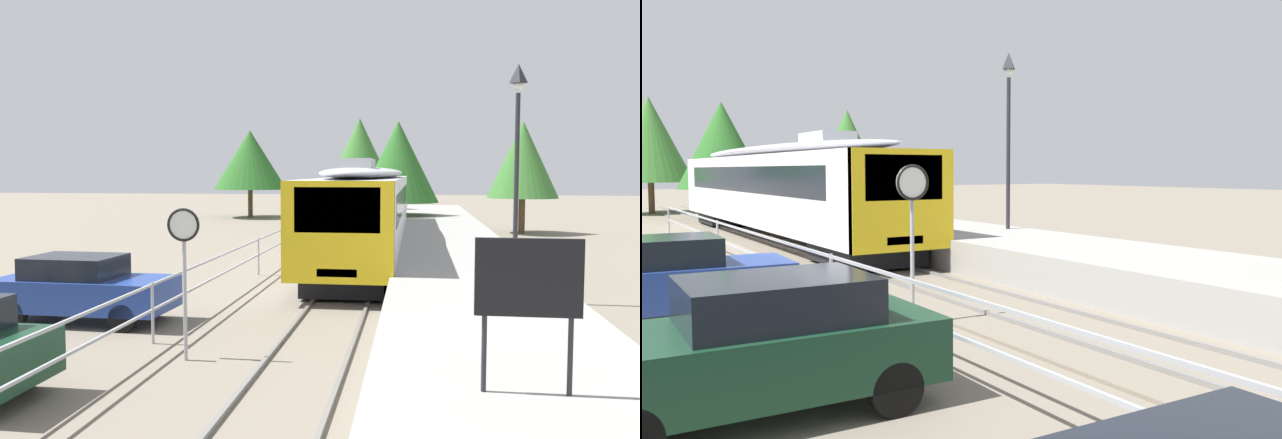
# 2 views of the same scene
# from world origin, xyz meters

# --- Properties ---
(ground_plane) EXTENTS (160.00, 160.00, 0.00)m
(ground_plane) POSITION_xyz_m (-3.00, 22.00, 0.00)
(ground_plane) COLOR slate
(track_rails) EXTENTS (3.20, 60.00, 0.14)m
(track_rails) POSITION_xyz_m (0.00, 22.00, 0.03)
(track_rails) COLOR slate
(track_rails) RESTS_ON ground
(commuter_train) EXTENTS (2.82, 20.89, 3.74)m
(commuter_train) POSITION_xyz_m (0.00, 25.88, 2.15)
(commuter_train) COLOR silver
(commuter_train) RESTS_ON track_rails
(station_platform) EXTENTS (3.90, 60.00, 0.90)m
(station_platform) POSITION_xyz_m (3.25, 22.00, 0.45)
(station_platform) COLOR #999691
(station_platform) RESTS_ON ground
(platform_lamp_mid_platform) EXTENTS (0.34, 0.34, 5.35)m
(platform_lamp_mid_platform) POSITION_xyz_m (4.51, 17.37, 4.62)
(platform_lamp_mid_platform) COLOR #232328
(platform_lamp_mid_platform) RESTS_ON station_platform
(platform_notice_board) EXTENTS (1.20, 0.08, 1.80)m
(platform_notice_board) POSITION_xyz_m (3.19, 7.25, 2.19)
(platform_notice_board) COLOR #232328
(platform_notice_board) RESTS_ON station_platform
(speed_limit_sign) EXTENTS (0.61, 0.10, 2.81)m
(speed_limit_sign) POSITION_xyz_m (-2.24, 10.95, 2.12)
(speed_limit_sign) COLOR #9EA0A5
(speed_limit_sign) RESTS_ON ground
(carpark_fence) EXTENTS (0.06, 36.06, 1.25)m
(carpark_fence) POSITION_xyz_m (-3.30, 12.00, 0.91)
(carpark_fence) COLOR #9EA0A5
(carpark_fence) RESTS_ON ground
(parked_hatchback_blue) EXTENTS (4.07, 1.92, 1.53)m
(parked_hatchback_blue) POSITION_xyz_m (-5.66, 13.65, 0.79)
(parked_hatchback_blue) COLOR navy
(parked_hatchback_blue) RESTS_ON ground
(tree_behind_carpark) EXTENTS (3.94, 3.94, 6.30)m
(tree_behind_carpark) POSITION_xyz_m (7.84, 38.03, 4.14)
(tree_behind_carpark) COLOR brown
(tree_behind_carpark) RESTS_ON ground
(tree_behind_station_far) EXTENTS (4.79, 4.79, 6.48)m
(tree_behind_station_far) POSITION_xyz_m (0.84, 38.99, 4.07)
(tree_behind_station_far) COLOR brown
(tree_behind_station_far) RESTS_ON ground
(tree_distant_left) EXTENTS (5.03, 5.03, 7.20)m
(tree_distant_left) POSITION_xyz_m (-2.00, 45.49, 4.58)
(tree_distant_left) COLOR brown
(tree_distant_left) RESTS_ON ground
(tree_distant_centre) EXTENTS (5.58, 5.58, 6.65)m
(tree_distant_centre) POSITION_xyz_m (-10.64, 48.75, 4.40)
(tree_distant_centre) COLOR brown
(tree_distant_centre) RESTS_ON ground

